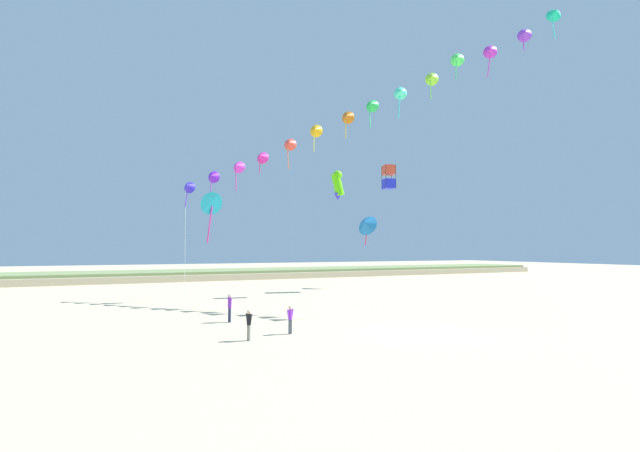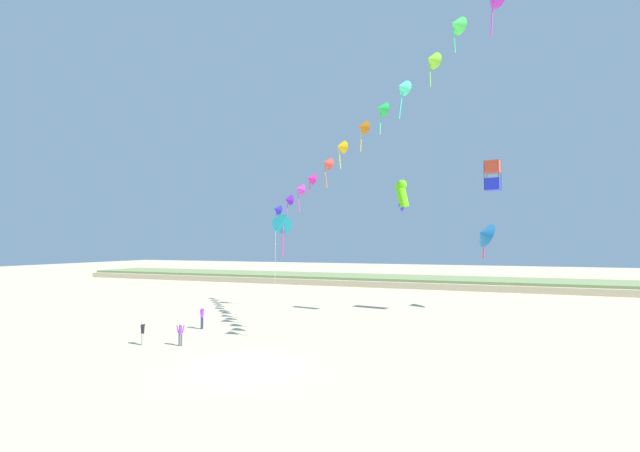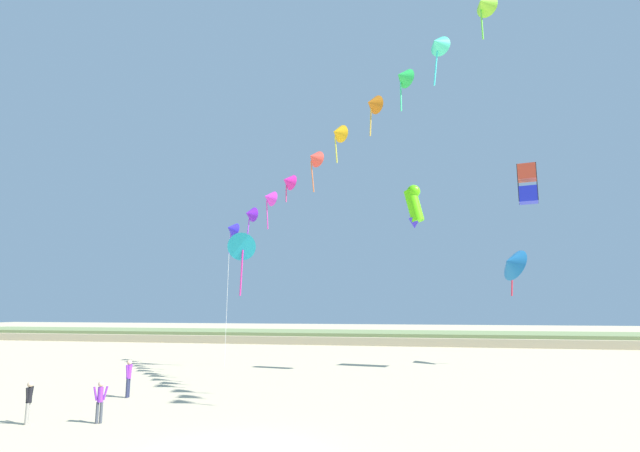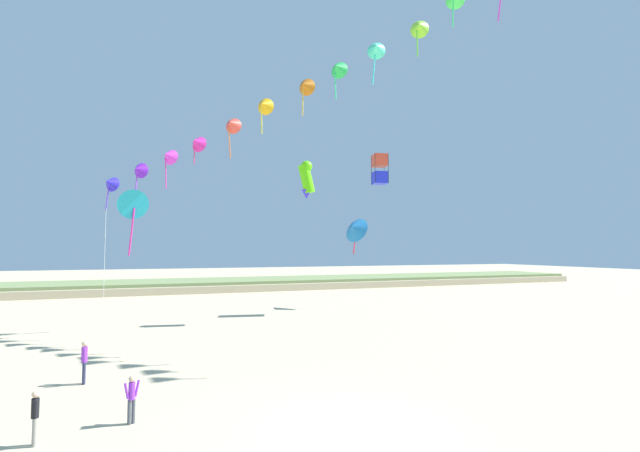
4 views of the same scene
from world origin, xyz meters
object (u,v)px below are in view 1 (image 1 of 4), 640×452
at_px(person_mid_center, 249,323).
at_px(large_kite_mid_trail, 366,224).
at_px(person_near_left, 290,318).
at_px(large_kite_high_solo, 210,203).
at_px(large_kite_low_lead, 389,177).
at_px(person_near_right, 230,306).
at_px(large_kite_outer_drift, 338,184).

bearing_deg(person_mid_center, large_kite_mid_trail, 48.33).
bearing_deg(person_near_left, large_kite_high_solo, 93.98).
relative_size(person_mid_center, large_kite_low_lead, 0.56).
bearing_deg(person_mid_center, large_kite_low_lead, 42.34).
relative_size(person_near_right, person_mid_center, 1.15).
bearing_deg(person_near_left, large_kite_low_lead, 44.77).
xyz_separation_m(person_near_left, large_kite_low_lead, (18.83, 18.68, 11.73)).
distance_m(person_near_left, large_kite_outer_drift, 22.15).
distance_m(person_mid_center, large_kite_low_lead, 31.04).
bearing_deg(person_near_right, person_near_left, -67.51).
xyz_separation_m(person_mid_center, large_kite_mid_trail, (20.40, 22.92, 6.58)).
xyz_separation_m(large_kite_high_solo, large_kite_outer_drift, (12.34, -0.74, 2.39)).
bearing_deg(large_kite_outer_drift, person_near_left, -124.47).
xyz_separation_m(person_mid_center, large_kite_outer_drift, (13.57, 16.94, 10.10)).
xyz_separation_m(large_kite_mid_trail, large_kite_high_solo, (-19.17, -5.25, 1.13)).
relative_size(large_kite_mid_trail, large_kite_outer_drift, 1.26).
bearing_deg(large_kite_low_lead, large_kite_mid_trail, 103.35).
distance_m(person_near_right, person_mid_center, 5.69).
bearing_deg(person_near_right, large_kite_mid_trail, 40.69).
height_order(large_kite_high_solo, large_kite_outer_drift, large_kite_outer_drift).
relative_size(person_mid_center, large_kite_mid_trail, 0.40).
relative_size(large_kite_low_lead, large_kite_outer_drift, 0.90).
height_order(person_near_left, large_kite_high_solo, large_kite_high_solo).
xyz_separation_m(person_near_left, large_kite_outer_drift, (11.16, 16.25, 10.11)).
bearing_deg(large_kite_mid_trail, person_near_right, -139.31).
distance_m(person_near_right, large_kite_low_lead, 27.54).
bearing_deg(large_kite_outer_drift, large_kite_mid_trail, 41.23).
bearing_deg(large_kite_high_solo, person_near_right, -94.23).
bearing_deg(large_kite_outer_drift, person_mid_center, -128.71).
bearing_deg(large_kite_mid_trail, large_kite_low_lead, -76.65).
xyz_separation_m(person_mid_center, large_kite_high_solo, (1.23, 17.67, 7.71)).
relative_size(person_near_right, large_kite_outer_drift, 0.58).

